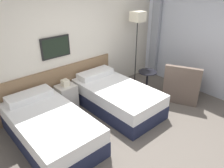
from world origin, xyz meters
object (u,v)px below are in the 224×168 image
Objects in this scene: bed_near_door at (50,127)px; floor_lamp at (138,21)px; bed_near_window at (116,97)px; nightstand at (67,96)px; armchair at (182,86)px; side_table at (147,78)px.

bed_near_door is 3.21m from floor_lamp.
nightstand is at bearing 136.73° from bed_near_window.
bed_near_door is at bearing 52.63° from armchair.
floor_lamp is (2.83, 0.60, 1.38)m from bed_near_door.
armchair is at bearing -54.38° from side_table.
side_table is (2.60, -0.00, 0.14)m from bed_near_door.
side_table is at bearing -0.24° from bed_near_window.
bed_near_door is 1.58m from bed_near_window.
nightstand is 2.47m from floor_lamp.
side_table is 0.84m from armchair.
bed_near_door is 3.27× the size of side_table.
bed_near_window is 1.65m from armchair.
bed_near_window is at bearing 0.00° from bed_near_door.
side_table is 0.57× the size of armchair.
armchair reaches higher than nightstand.
armchair is (1.50, -0.68, 0.01)m from bed_near_window.
bed_near_door is 2.60m from side_table.
bed_near_window is at bearing 179.76° from side_table.
armchair is at bearing -12.44° from bed_near_door.
nightstand is at bearing 33.20° from armchair.
bed_near_window is 1.03m from side_table.
floor_lamp is 1.40m from side_table.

